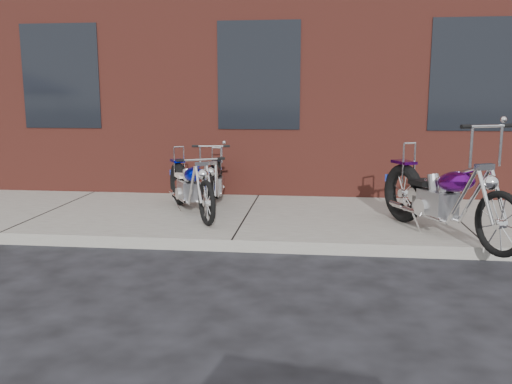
# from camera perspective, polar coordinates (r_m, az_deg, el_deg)

# --- Properties ---
(ground) EXTENTS (120.00, 120.00, 0.00)m
(ground) POSITION_cam_1_polar(r_m,az_deg,el_deg) (6.61, -2.57, -6.33)
(ground) COLOR black
(ground) RESTS_ON ground
(sidewalk) EXTENTS (22.00, 3.00, 0.15)m
(sidewalk) POSITION_cam_1_polar(r_m,az_deg,el_deg) (8.03, -0.89, -2.80)
(sidewalk) COLOR slate
(sidewalk) RESTS_ON ground
(building_brick) EXTENTS (22.00, 10.00, 8.00)m
(building_brick) POSITION_cam_1_polar(r_m,az_deg,el_deg) (14.45, 2.57, 18.60)
(building_brick) COLOR maroon
(building_brick) RESTS_ON ground
(chopper_purple) EXTENTS (1.22, 2.32, 1.42)m
(chopper_purple) POSITION_cam_1_polar(r_m,az_deg,el_deg) (7.05, 19.03, -0.78)
(chopper_purple) COLOR black
(chopper_purple) RESTS_ON sidewalk
(chopper_blue) EXTENTS (1.13, 1.93, 0.94)m
(chopper_blue) POSITION_cam_1_polar(r_m,az_deg,el_deg) (8.00, -6.93, 0.45)
(chopper_blue) COLOR black
(chopper_blue) RESTS_ON sidewalk
(chopper_third) EXTENTS (0.48, 1.98, 1.01)m
(chopper_third) POSITION_cam_1_polar(r_m,az_deg,el_deg) (8.56, -4.42, 0.93)
(chopper_third) COLOR black
(chopper_third) RESTS_ON sidewalk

